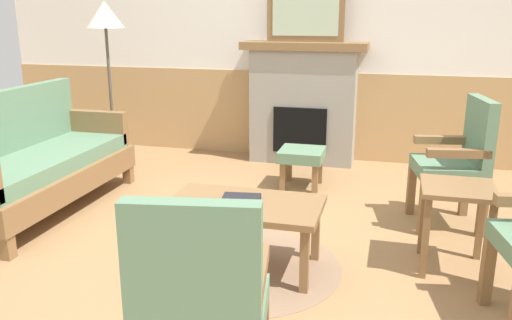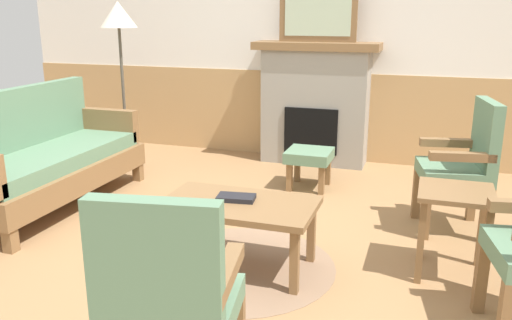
{
  "view_description": "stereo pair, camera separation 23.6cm",
  "coord_description": "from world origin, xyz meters",
  "views": [
    {
      "loc": [
        0.93,
        -3.22,
        1.58
      ],
      "look_at": [
        0.0,
        0.35,
        0.55
      ],
      "focal_mm": 37.3,
      "sensor_mm": 36.0,
      "label": 1
    },
    {
      "loc": [
        1.16,
        -3.15,
        1.58
      ],
      "look_at": [
        0.0,
        0.35,
        0.55
      ],
      "focal_mm": 37.3,
      "sensor_mm": 36.0,
      "label": 2
    }
  ],
  "objects": [
    {
      "name": "ground_plane",
      "position": [
        0.0,
        0.0,
        0.0
      ],
      "size": [
        14.0,
        14.0,
        0.0
      ],
      "primitive_type": "plane",
      "color": "#997047"
    },
    {
      "name": "wall_back",
      "position": [
        0.0,
        2.6,
        1.31
      ],
      "size": [
        7.2,
        0.14,
        2.7
      ],
      "color": "white",
      "rests_on": "ground_plane"
    },
    {
      "name": "fireplace",
      "position": [
        0.0,
        2.35,
        0.65
      ],
      "size": [
        1.3,
        0.44,
        1.28
      ],
      "color": "gray",
      "rests_on": "ground_plane"
    },
    {
      "name": "framed_picture",
      "position": [
        0.0,
        2.35,
        1.56
      ],
      "size": [
        0.8,
        0.04,
        0.56
      ],
      "color": "brown",
      "rests_on": "fireplace"
    },
    {
      "name": "couch",
      "position": [
        -1.83,
        0.33,
        0.4
      ],
      "size": [
        0.7,
        1.8,
        0.98
      ],
      "color": "brown",
      "rests_on": "ground_plane"
    },
    {
      "name": "coffee_table",
      "position": [
        0.08,
        -0.23,
        0.39
      ],
      "size": [
        0.96,
        0.56,
        0.44
      ],
      "color": "brown",
      "rests_on": "ground_plane"
    },
    {
      "name": "round_rug",
      "position": [
        0.08,
        -0.23,
        0.0
      ],
      "size": [
        1.24,
        1.24,
        0.01
      ],
      "primitive_type": "cylinder",
      "color": "#896B51",
      "rests_on": "ground_plane"
    },
    {
      "name": "book_on_table",
      "position": [
        0.05,
        -0.2,
        0.46
      ],
      "size": [
        0.25,
        0.17,
        0.03
      ],
      "primitive_type": "cube",
      "rotation": [
        0.0,
        0.0,
        0.14
      ],
      "color": "black",
      "rests_on": "coffee_table"
    },
    {
      "name": "footstool",
      "position": [
        0.15,
        1.47,
        0.28
      ],
      "size": [
        0.4,
        0.4,
        0.36
      ],
      "color": "brown",
      "rests_on": "ground_plane"
    },
    {
      "name": "armchair_near_fireplace",
      "position": [
        1.43,
        0.85,
        0.54
      ],
      "size": [
        0.56,
        0.56,
        0.98
      ],
      "color": "brown",
      "rests_on": "ground_plane"
    },
    {
      "name": "armchair_front_left",
      "position": [
        0.28,
        -1.55,
        0.54
      ],
      "size": [
        0.55,
        0.55,
        0.98
      ],
      "color": "brown",
      "rests_on": "ground_plane"
    },
    {
      "name": "side_table",
      "position": [
        1.35,
        0.09,
        0.43
      ],
      "size": [
        0.44,
        0.44,
        0.55
      ],
      "color": "brown",
      "rests_on": "ground_plane"
    },
    {
      "name": "floor_lamp_by_couch",
      "position": [
        -1.82,
        1.54,
        1.45
      ],
      "size": [
        0.36,
        0.36,
        1.68
      ],
      "color": "#332D28",
      "rests_on": "ground_plane"
    }
  ]
}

